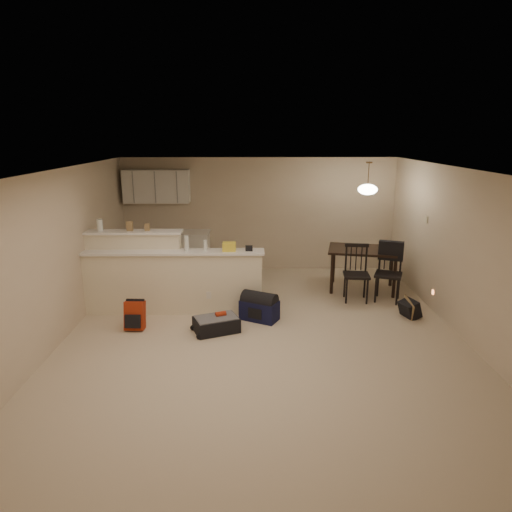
{
  "coord_description": "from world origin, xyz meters",
  "views": [
    {
      "loc": [
        -0.19,
        -6.52,
        2.99
      ],
      "look_at": [
        -0.1,
        0.7,
        1.05
      ],
      "focal_mm": 32.0,
      "sensor_mm": 36.0,
      "label": 1
    }
  ],
  "objects_px": {
    "dining_chair_near": "(357,274)",
    "red_backpack": "(135,315)",
    "dining_chair_far": "(388,273)",
    "suitcase": "(216,325)",
    "black_daypack": "(410,309)",
    "dining_table": "(364,254)",
    "pendant_lamp": "(368,189)",
    "navy_duffel": "(259,310)"
  },
  "relations": [
    {
      "from": "dining_table",
      "to": "navy_duffel",
      "type": "bearing_deg",
      "value": -131.63
    },
    {
      "from": "pendant_lamp",
      "to": "black_daypack",
      "type": "distance_m",
      "value": 2.38
    },
    {
      "from": "dining_chair_near",
      "to": "suitcase",
      "type": "bearing_deg",
      "value": -145.59
    },
    {
      "from": "dining_chair_far",
      "to": "suitcase",
      "type": "relative_size",
      "value": 1.6
    },
    {
      "from": "dining_chair_near",
      "to": "dining_chair_far",
      "type": "relative_size",
      "value": 0.98
    },
    {
      "from": "dining_table",
      "to": "pendant_lamp",
      "type": "relative_size",
      "value": 2.41
    },
    {
      "from": "pendant_lamp",
      "to": "red_backpack",
      "type": "relative_size",
      "value": 1.38
    },
    {
      "from": "dining_chair_near",
      "to": "red_backpack",
      "type": "height_order",
      "value": "dining_chair_near"
    },
    {
      "from": "red_backpack",
      "to": "dining_chair_near",
      "type": "bearing_deg",
      "value": 20.93
    },
    {
      "from": "dining_chair_near",
      "to": "dining_table",
      "type": "bearing_deg",
      "value": 72.83
    },
    {
      "from": "dining_table",
      "to": "black_daypack",
      "type": "bearing_deg",
      "value": -59.0
    },
    {
      "from": "dining_chair_near",
      "to": "navy_duffel",
      "type": "distance_m",
      "value": 2.03
    },
    {
      "from": "dining_chair_far",
      "to": "black_daypack",
      "type": "xyz_separation_m",
      "value": [
        0.16,
        -0.79,
        -0.39
      ]
    },
    {
      "from": "suitcase",
      "to": "navy_duffel",
      "type": "xyz_separation_m",
      "value": [
        0.68,
        0.46,
        0.05
      ]
    },
    {
      "from": "dining_chair_far",
      "to": "suitcase",
      "type": "height_order",
      "value": "dining_chair_far"
    },
    {
      "from": "pendant_lamp",
      "to": "dining_chair_near",
      "type": "relative_size",
      "value": 0.59
    },
    {
      "from": "navy_duffel",
      "to": "black_daypack",
      "type": "distance_m",
      "value": 2.53
    },
    {
      "from": "dining_chair_near",
      "to": "red_backpack",
      "type": "relative_size",
      "value": 2.32
    },
    {
      "from": "dining_chair_near",
      "to": "navy_duffel",
      "type": "relative_size",
      "value": 1.72
    },
    {
      "from": "suitcase",
      "to": "black_daypack",
      "type": "height_order",
      "value": "black_daypack"
    },
    {
      "from": "red_backpack",
      "to": "black_daypack",
      "type": "xyz_separation_m",
      "value": [
        4.5,
        0.42,
        -0.09
      ]
    },
    {
      "from": "dining_chair_far",
      "to": "navy_duffel",
      "type": "relative_size",
      "value": 1.76
    },
    {
      "from": "dining_table",
      "to": "pendant_lamp",
      "type": "xyz_separation_m",
      "value": [
        0.0,
        0.0,
        1.26
      ]
    },
    {
      "from": "black_daypack",
      "to": "red_backpack",
      "type": "bearing_deg",
      "value": 76.79
    },
    {
      "from": "suitcase",
      "to": "dining_table",
      "type": "bearing_deg",
      "value": 13.54
    },
    {
      "from": "pendant_lamp",
      "to": "suitcase",
      "type": "distance_m",
      "value": 3.85
    },
    {
      "from": "pendant_lamp",
      "to": "navy_duffel",
      "type": "relative_size",
      "value": 1.02
    },
    {
      "from": "dining_chair_near",
      "to": "red_backpack",
      "type": "bearing_deg",
      "value": -156.02
    },
    {
      "from": "suitcase",
      "to": "red_backpack",
      "type": "relative_size",
      "value": 1.48
    },
    {
      "from": "dining_table",
      "to": "black_daypack",
      "type": "relative_size",
      "value": 4.72
    },
    {
      "from": "dining_table",
      "to": "navy_duffel",
      "type": "xyz_separation_m",
      "value": [
        -2.06,
        -1.49,
        -0.57
      ]
    },
    {
      "from": "black_daypack",
      "to": "navy_duffel",
      "type": "bearing_deg",
      "value": 73.18
    },
    {
      "from": "dining_chair_far",
      "to": "red_backpack",
      "type": "height_order",
      "value": "dining_chair_far"
    },
    {
      "from": "dining_table",
      "to": "red_backpack",
      "type": "height_order",
      "value": "dining_table"
    },
    {
      "from": "dining_chair_far",
      "to": "black_daypack",
      "type": "distance_m",
      "value": 0.9
    },
    {
      "from": "suitcase",
      "to": "black_daypack",
      "type": "bearing_deg",
      "value": -12.46
    },
    {
      "from": "dining_table",
      "to": "suitcase",
      "type": "relative_size",
      "value": 2.25
    },
    {
      "from": "dining_chair_far",
      "to": "red_backpack",
      "type": "xyz_separation_m",
      "value": [
        -4.34,
        -1.21,
        -0.31
      ]
    },
    {
      "from": "red_backpack",
      "to": "navy_duffel",
      "type": "relative_size",
      "value": 0.74
    },
    {
      "from": "suitcase",
      "to": "black_daypack",
      "type": "relative_size",
      "value": 2.1
    },
    {
      "from": "navy_duffel",
      "to": "dining_chair_far",
      "type": "bearing_deg",
      "value": 47.53
    },
    {
      "from": "navy_duffel",
      "to": "black_daypack",
      "type": "relative_size",
      "value": 1.92
    }
  ]
}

